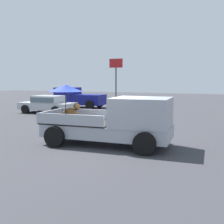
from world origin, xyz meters
name	(u,v)px	position (x,y,z in m)	size (l,w,h in m)	color
ground_plane	(107,145)	(0.00, 0.00, 0.00)	(80.00, 80.00, 0.00)	#38383D
pickup_truck_main	(116,121)	(0.38, 0.01, 0.99)	(5.12, 2.42, 2.36)	black
pickup_truck_red	(77,98)	(-8.15, 12.27, 0.87)	(4.85, 2.26, 1.80)	black
parked_sedan_far	(48,103)	(-8.08, 7.64, 0.74)	(4.34, 2.07, 1.33)	black
motel_sign	(116,72)	(-6.14, 16.86, 3.28)	(1.40, 0.16, 4.62)	#59595B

